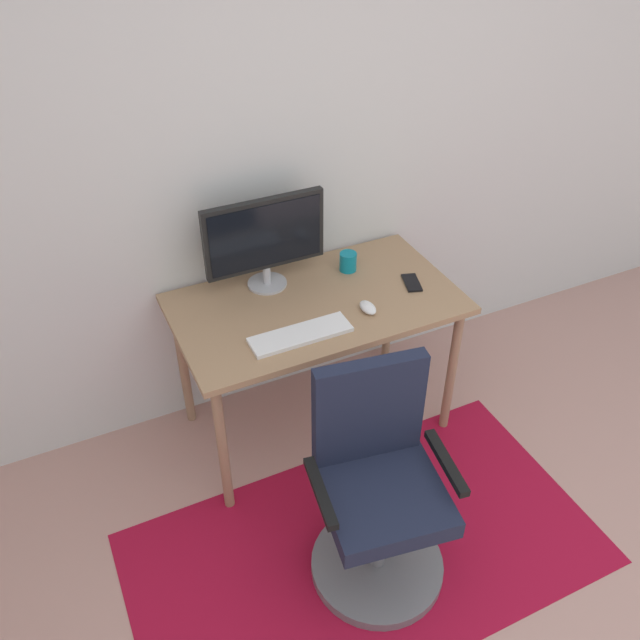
% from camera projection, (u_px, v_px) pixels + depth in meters
% --- Properties ---
extents(wall_back, '(6.00, 0.10, 2.60)m').
position_uv_depth(wall_back, '(300.00, 145.00, 2.96)').
color(wall_back, silver).
rests_on(wall_back, ground).
extents(area_rug, '(1.94, 1.06, 0.01)m').
position_uv_depth(area_rug, '(365.00, 549.00, 2.81)').
color(area_rug, maroon).
rests_on(area_rug, ground).
extents(desk, '(1.26, 0.71, 0.76)m').
position_uv_depth(desk, '(316.00, 316.00, 2.99)').
color(desk, '#9E7956').
rests_on(desk, ground).
extents(monitor, '(0.55, 0.18, 0.43)m').
position_uv_depth(monitor, '(265.00, 238.00, 2.90)').
color(monitor, '#B2B2B7').
rests_on(monitor, desk).
extents(keyboard, '(0.43, 0.13, 0.02)m').
position_uv_depth(keyboard, '(301.00, 335.00, 2.74)').
color(keyboard, white).
rests_on(keyboard, desk).
extents(computer_mouse, '(0.06, 0.10, 0.03)m').
position_uv_depth(computer_mouse, '(368.00, 308.00, 2.88)').
color(computer_mouse, white).
rests_on(computer_mouse, desk).
extents(coffee_cup, '(0.08, 0.08, 0.09)m').
position_uv_depth(coffee_cup, '(348.00, 262.00, 3.12)').
color(coffee_cup, '#0E7D94').
rests_on(coffee_cup, desk).
extents(cell_phone, '(0.11, 0.15, 0.01)m').
position_uv_depth(cell_phone, '(412.00, 283.00, 3.05)').
color(cell_phone, black).
rests_on(cell_phone, desk).
extents(office_chair, '(0.56, 0.54, 0.96)m').
position_uv_depth(office_chair, '(377.00, 500.00, 2.54)').
color(office_chair, slate).
rests_on(office_chair, ground).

